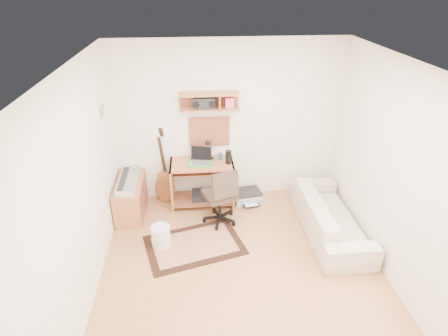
{
  "coord_description": "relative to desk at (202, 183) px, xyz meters",
  "views": [
    {
      "loc": [
        -0.55,
        -3.46,
        3.4
      ],
      "look_at": [
        -0.15,
        1.05,
        1.0
      ],
      "focal_mm": 29.63,
      "sensor_mm": 36.0,
      "label": 1
    }
  ],
  "objects": [
    {
      "name": "floor",
      "position": [
        0.44,
        -1.73,
        -0.38
      ],
      "size": [
        3.6,
        4.0,
        0.01
      ],
      "primitive_type": "cube",
      "color": "#BD7F4F",
      "rests_on": "ground"
    },
    {
      "name": "ceiling",
      "position": [
        0.44,
        -1.73,
        2.23
      ],
      "size": [
        3.6,
        4.0,
        0.01
      ],
      "primitive_type": "cube",
      "color": "white",
      "rests_on": "ground"
    },
    {
      "name": "back_wall",
      "position": [
        0.44,
        0.28,
        0.93
      ],
      "size": [
        3.6,
        0.01,
        2.6
      ],
      "primitive_type": "cube",
      "color": "white",
      "rests_on": "ground"
    },
    {
      "name": "left_wall",
      "position": [
        -1.36,
        -1.73,
        0.93
      ],
      "size": [
        0.01,
        4.0,
        2.6
      ],
      "primitive_type": "cube",
      "color": "white",
      "rests_on": "ground"
    },
    {
      "name": "right_wall",
      "position": [
        2.25,
        -1.73,
        0.93
      ],
      "size": [
        0.01,
        4.0,
        2.6
      ],
      "primitive_type": "cube",
      "color": "white",
      "rests_on": "ground"
    },
    {
      "name": "wall_shelf",
      "position": [
        0.14,
        0.15,
        1.32
      ],
      "size": [
        0.9,
        0.25,
        0.26
      ],
      "primitive_type": "cube",
      "color": "#BE7143",
      "rests_on": "back_wall"
    },
    {
      "name": "cork_board",
      "position": [
        0.14,
        0.25,
        0.79
      ],
      "size": [
        0.64,
        0.03,
        0.49
      ],
      "primitive_type": "cube",
      "color": "tan",
      "rests_on": "back_wall"
    },
    {
      "name": "wall_photo",
      "position": [
        -1.34,
        -0.23,
        1.34
      ],
      "size": [
        0.02,
        0.2,
        0.15
      ],
      "primitive_type": "cube",
      "color": "#4C8CBF",
      "rests_on": "left_wall"
    },
    {
      "name": "desk",
      "position": [
        0.0,
        0.0,
        0.0
      ],
      "size": [
        1.0,
        0.55,
        0.75
      ],
      "primitive_type": null,
      "color": "#BE7143",
      "rests_on": "floor"
    },
    {
      "name": "laptop",
      "position": [
        -0.02,
        -0.02,
        0.5
      ],
      "size": [
        0.37,
        0.37,
        0.24
      ],
      "primitive_type": null,
      "rotation": [
        0.0,
        0.0,
        -0.2
      ],
      "color": "silver",
      "rests_on": "desk"
    },
    {
      "name": "speaker",
      "position": [
        0.42,
        -0.05,
        0.48
      ],
      "size": [
        0.1,
        0.1,
        0.21
      ],
      "primitive_type": "cylinder",
      "color": "black",
      "rests_on": "desk"
    },
    {
      "name": "desk_lamp",
      "position": [
        0.16,
        0.14,
        0.54
      ],
      "size": [
        0.11,
        0.11,
        0.33
      ],
      "primitive_type": null,
      "color": "black",
      "rests_on": "desk"
    },
    {
      "name": "pencil_cup",
      "position": [
        0.3,
        0.1,
        0.43
      ],
      "size": [
        0.07,
        0.07,
        0.11
      ],
      "primitive_type": "cylinder",
      "color": "#2E518C",
      "rests_on": "desk"
    },
    {
      "name": "boombox",
      "position": [
        0.06,
        0.15,
        1.3
      ],
      "size": [
        0.32,
        0.15,
        0.17
      ],
      "primitive_type": "cube",
      "color": "black",
      "rests_on": "wall_shelf"
    },
    {
      "name": "rug",
      "position": [
        -0.16,
        -1.08,
        -0.37
      ],
      "size": [
        1.5,
        1.19,
        0.02
      ],
      "primitive_type": "cube",
      "rotation": [
        0.0,
        0.0,
        0.27
      ],
      "color": "#D0AE8C",
      "rests_on": "floor"
    },
    {
      "name": "task_chair",
      "position": [
        0.24,
        -0.53,
        0.1
      ],
      "size": [
        0.62,
        0.62,
        0.95
      ],
      "primitive_type": null,
      "rotation": [
        0.0,
        0.0,
        0.35
      ],
      "color": "#372B20",
      "rests_on": "floor"
    },
    {
      "name": "cabinet",
      "position": [
        -1.14,
        -0.18,
        -0.1
      ],
      "size": [
        0.4,
        0.9,
        0.55
      ],
      "primitive_type": "cube",
      "color": "#BE7143",
      "rests_on": "floor"
    },
    {
      "name": "music_keyboard",
      "position": [
        -1.14,
        -0.18,
        0.21
      ],
      "size": [
        0.26,
        0.85,
        0.07
      ],
      "primitive_type": "cube",
      "color": "#B2B5BA",
      "rests_on": "cabinet"
    },
    {
      "name": "guitar",
      "position": [
        -0.62,
        0.13,
        0.26
      ],
      "size": [
        0.39,
        0.33,
        1.26
      ],
      "primitive_type": null,
      "rotation": [
        0.0,
        0.0,
        -0.4
      ],
      "color": "#985A2E",
      "rests_on": "floor"
    },
    {
      "name": "waste_basket",
      "position": [
        -0.62,
        -1.03,
        -0.22
      ],
      "size": [
        0.3,
        0.3,
        0.31
      ],
      "primitive_type": "cylinder",
      "rotation": [
        0.0,
        0.0,
        -0.18
      ],
      "color": "white",
      "rests_on": "floor"
    },
    {
      "name": "printer",
      "position": [
        0.74,
        0.01,
        -0.29
      ],
      "size": [
        0.51,
        0.43,
        0.17
      ],
      "primitive_type": "cube",
      "rotation": [
        0.0,
        0.0,
        0.16
      ],
      "color": "#A5A8AA",
      "rests_on": "floor"
    },
    {
      "name": "sofa",
      "position": [
        1.82,
        -0.92,
        -0.01
      ],
      "size": [
        0.54,
        1.86,
        0.73
      ],
      "primitive_type": "imported",
      "rotation": [
        0.0,
        0.0,
        1.57
      ],
      "color": "beige",
      "rests_on": "floor"
    }
  ]
}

